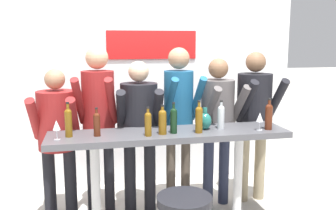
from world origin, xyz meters
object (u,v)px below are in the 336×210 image
at_px(person_center_left, 139,122).
at_px(wine_bottle_6, 97,123).
at_px(decorative_vase, 205,121).
at_px(person_far_left, 57,129).
at_px(wine_bottle_2, 269,115).
at_px(wine_bottle_7, 148,123).
at_px(person_left, 98,111).
at_px(wine_bottle_4, 199,118).
at_px(wine_glass_1, 260,118).
at_px(wine_bottle_0, 174,119).
at_px(wine_glass_0, 56,126).
at_px(wine_bottle_1, 162,121).
at_px(person_right, 254,111).
at_px(person_center_right, 218,116).
at_px(tasting_table, 170,148).
at_px(wine_bottle_3, 68,121).
at_px(wine_bottle_5, 221,116).
at_px(person_center, 179,108).

relative_size(person_center_left, wine_bottle_6, 6.21).
distance_m(person_center_left, decorative_vase, 0.73).
bearing_deg(person_far_left, wine_bottle_2, -9.78).
bearing_deg(wine_bottle_7, person_left, 125.35).
height_order(wine_bottle_4, wine_glass_1, wine_bottle_4).
bearing_deg(wine_bottle_0, person_center_left, 118.36).
bearing_deg(person_far_left, wine_glass_0, -79.83).
relative_size(wine_bottle_2, wine_bottle_7, 1.15).
xyz_separation_m(wine_bottle_1, wine_glass_0, (-0.96, 0.01, -0.01)).
relative_size(person_center_left, person_right, 0.95).
xyz_separation_m(person_far_left, wine_glass_1, (1.98, -0.58, 0.15)).
relative_size(wine_bottle_0, wine_bottle_7, 1.10).
bearing_deg(wine_glass_0, wine_bottle_7, -3.27).
bearing_deg(wine_bottle_4, wine_bottle_7, -177.49).
xyz_separation_m(person_center_right, wine_glass_0, (-1.69, -0.50, 0.09)).
height_order(wine_bottle_1, wine_bottle_2, wine_bottle_2).
xyz_separation_m(wine_bottle_2, wine_bottle_4, (-0.72, 0.01, 0.00)).
relative_size(wine_bottle_7, decorative_vase, 1.25).
bearing_deg(tasting_table, wine_bottle_4, -20.98).
bearing_deg(person_left, wine_bottle_4, -21.07).
distance_m(wine_bottle_3, wine_bottle_7, 0.73).
bearing_deg(wine_glass_1, person_right, 70.01).
relative_size(wine_bottle_0, wine_glass_1, 1.70).
bearing_deg(person_right, wine_bottle_5, -146.39).
xyz_separation_m(person_left, wine_glass_1, (1.55, -0.62, -0.01)).
xyz_separation_m(wine_glass_0, wine_glass_1, (1.93, -0.05, 0.00)).
distance_m(person_center_left, wine_bottle_5, 0.88).
relative_size(person_left, person_center, 1.01).
bearing_deg(wine_bottle_3, person_far_left, 107.22).
bearing_deg(wine_bottle_7, wine_bottle_4, 2.51).
height_order(person_left, person_center_right, person_left).
bearing_deg(person_center_left, wine_bottle_5, -22.68).
bearing_deg(wine_bottle_1, wine_bottle_6, 174.91).
bearing_deg(wine_bottle_3, wine_bottle_7, -9.16).
xyz_separation_m(person_center, person_center_right, (0.43, -0.07, -0.09)).
distance_m(tasting_table, wine_bottle_7, 0.40).
height_order(person_center_left, person_right, person_right).
relative_size(wine_glass_0, wine_glass_1, 1.00).
bearing_deg(wine_bottle_5, person_far_left, 164.93).
xyz_separation_m(wine_bottle_1, wine_bottle_7, (-0.14, -0.04, -0.01)).
height_order(wine_bottle_6, wine_glass_1, wine_bottle_6).
bearing_deg(decorative_vase, wine_bottle_0, -165.38).
xyz_separation_m(tasting_table, wine_bottle_2, (0.98, -0.11, 0.31)).
bearing_deg(wine_bottle_6, wine_bottle_0, -3.14).
height_order(wine_bottle_4, wine_bottle_7, wine_bottle_4).
relative_size(person_center, wine_bottle_4, 5.73).
xyz_separation_m(person_far_left, wine_bottle_0, (1.12, -0.52, 0.16)).
height_order(person_center_right, wine_bottle_6, person_center_right).
relative_size(person_center_right, wine_bottle_3, 5.17).
height_order(person_center, decorative_vase, person_center).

